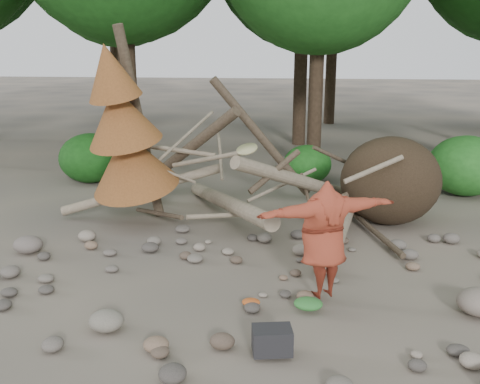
# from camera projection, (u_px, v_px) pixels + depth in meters

# --- Properties ---
(ground) EXTENTS (120.00, 120.00, 0.00)m
(ground) POSITION_uv_depth(u_px,v_px,m) (257.00, 305.00, 8.28)
(ground) COLOR #514C44
(ground) RESTS_ON ground
(deadfall_pile) EXTENTS (8.55, 5.24, 3.30)m
(deadfall_pile) POSITION_uv_depth(u_px,v_px,m) (364.00, 182.00, 11.87)
(deadfall_pile) COLOR #332619
(deadfall_pile) RESTS_ON ground
(dead_conifer) EXTENTS (2.06, 2.16, 4.35)m
(dead_conifer) POSITION_uv_depth(u_px,v_px,m) (125.00, 133.00, 11.30)
(dead_conifer) COLOR #4C3F30
(dead_conifer) RESTS_ON ground
(bush_left) EXTENTS (1.80, 1.80, 1.44)m
(bush_left) POSITION_uv_depth(u_px,v_px,m) (90.00, 158.00, 15.60)
(bush_left) COLOR #174E14
(bush_left) RESTS_ON ground
(bush_mid) EXTENTS (1.40, 1.40, 1.12)m
(bush_mid) POSITION_uv_depth(u_px,v_px,m) (307.00, 164.00, 15.52)
(bush_mid) COLOR #20631C
(bush_mid) RESTS_ON ground
(bush_right) EXTENTS (2.00, 2.00, 1.60)m
(bush_right) POSITION_uv_depth(u_px,v_px,m) (466.00, 166.00, 14.22)
(bush_right) COLOR #297524
(bush_right) RESTS_ON ground
(frisbee_thrower) EXTENTS (2.48, 1.58, 2.49)m
(frisbee_thrower) POSITION_uv_depth(u_px,v_px,m) (324.00, 239.00, 8.21)
(frisbee_thrower) COLOR maroon
(frisbee_thrower) RESTS_ON ground
(backpack) EXTENTS (0.56, 0.42, 0.34)m
(backpack) POSITION_uv_depth(u_px,v_px,m) (272.00, 344.00, 6.89)
(backpack) COLOR black
(backpack) RESTS_ON ground
(cloth_green) EXTENTS (0.44, 0.36, 0.16)m
(cloth_green) POSITION_uv_depth(u_px,v_px,m) (308.00, 307.00, 8.06)
(cloth_green) COLOR #2D712E
(cloth_green) RESTS_ON ground
(cloth_orange) EXTENTS (0.28, 0.23, 0.10)m
(cloth_orange) POSITION_uv_depth(u_px,v_px,m) (251.00, 305.00, 8.18)
(cloth_orange) COLOR #AC4C1D
(cloth_orange) RESTS_ON ground
(boulder_front_left) EXTENTS (0.49, 0.45, 0.30)m
(boulder_front_left) POSITION_uv_depth(u_px,v_px,m) (106.00, 321.00, 7.52)
(boulder_front_left) COLOR slate
(boulder_front_left) RESTS_ON ground
(boulder_mid_right) EXTENTS (0.68, 0.61, 0.41)m
(boulder_mid_right) POSITION_uv_depth(u_px,v_px,m) (480.00, 302.00, 7.95)
(boulder_mid_right) COLOR gray
(boulder_mid_right) RESTS_ON ground
(boulder_mid_left) EXTENTS (0.56, 0.51, 0.34)m
(boulder_mid_left) POSITION_uv_depth(u_px,v_px,m) (28.00, 244.00, 10.34)
(boulder_mid_left) COLOR #6A6059
(boulder_mid_left) RESTS_ON ground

